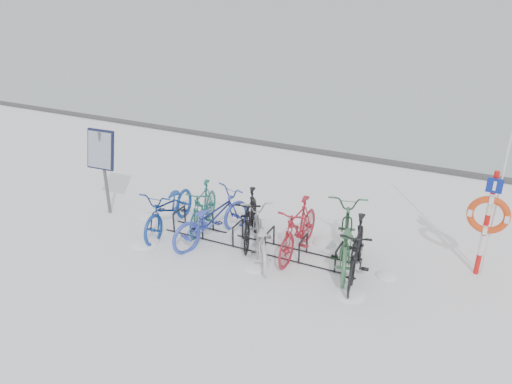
{
  "coord_description": "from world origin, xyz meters",
  "views": [
    {
      "loc": [
        3.88,
        -8.01,
        5.26
      ],
      "look_at": [
        -0.23,
        0.6,
        0.93
      ],
      "focal_mm": 35.0,
      "sensor_mm": 36.0,
      "label": 1
    }
  ],
  "objects": [
    {
      "name": "bike_rack",
      "position": [
        0.0,
        0.0,
        0.18
      ],
      "size": [
        4.0,
        0.48,
        0.46
      ],
      "color": "black",
      "rests_on": "ground"
    },
    {
      "name": "lifebuoy_station",
      "position": [
        4.21,
        0.83,
        1.26
      ],
      "size": [
        0.72,
        0.22,
        3.75
      ],
      "color": "red",
      "rests_on": "ground"
    },
    {
      "name": "bike_2",
      "position": [
        -0.9,
        -0.13,
        0.54
      ],
      "size": [
        1.35,
        2.19,
        1.08
      ],
      "primitive_type": "imported",
      "rotation": [
        0.0,
        0.0,
        2.81
      ],
      "color": "#3348BB",
      "rests_on": "ground"
    },
    {
      "name": "bike_4",
      "position": [
        0.27,
        -0.3,
        0.49
      ],
      "size": [
        1.53,
        1.93,
        0.98
      ],
      "primitive_type": "imported",
      "rotation": [
        0.0,
        0.0,
        3.69
      ],
      "color": "silver",
      "rests_on": "ground"
    },
    {
      "name": "bike_3",
      "position": [
        -0.19,
        0.25,
        0.54
      ],
      "size": [
        1.04,
        1.86,
        1.08
      ],
      "primitive_type": "imported",
      "rotation": [
        0.0,
        0.0,
        0.32
      ],
      "color": "black",
      "rests_on": "ground"
    },
    {
      "name": "bike_6",
      "position": [
        1.85,
        0.19,
        0.58
      ],
      "size": [
        1.3,
        2.34,
        1.16
      ],
      "primitive_type": "imported",
      "rotation": [
        0.0,
        0.0,
        3.39
      ],
      "color": "#376945",
      "rests_on": "ground"
    },
    {
      "name": "quay_edge",
      "position": [
        0.0,
        5.9,
        0.05
      ],
      "size": [
        400.0,
        0.25,
        0.1
      ],
      "primitive_type": "cube",
      "color": "#3F3F42",
      "rests_on": "ground"
    },
    {
      "name": "bike_1",
      "position": [
        -1.37,
        0.31,
        0.51
      ],
      "size": [
        0.81,
        1.75,
        1.02
      ],
      "primitive_type": "imported",
      "rotation": [
        0.0,
        0.0,
        0.2
      ],
      "color": "#1B5C56",
      "rests_on": "ground"
    },
    {
      "name": "ground",
      "position": [
        0.0,
        0.0,
        0.0
      ],
      "size": [
        900.0,
        900.0,
        0.0
      ],
      "primitive_type": "plane",
      "color": "white",
      "rests_on": "ground"
    },
    {
      "name": "info_board",
      "position": [
        -3.7,
        -0.09,
        1.45
      ],
      "size": [
        0.68,
        0.29,
        2.01
      ],
      "rotation": [
        0.0,
        0.0,
        0.06
      ],
      "color": "#595B5E",
      "rests_on": "ground"
    },
    {
      "name": "bike_7",
      "position": [
        2.17,
        -0.17,
        0.58
      ],
      "size": [
        0.8,
        1.98,
        1.16
      ],
      "primitive_type": "imported",
      "rotation": [
        0.0,
        0.0,
        0.13
      ],
      "color": "black",
      "rests_on": "ground"
    },
    {
      "name": "snow_drifts",
      "position": [
        0.03,
        -0.31,
        0.0
      ],
      "size": [
        5.85,
        2.19,
        0.21
      ],
      "color": "white",
      "rests_on": "ground"
    },
    {
      "name": "bike_5",
      "position": [
        0.9,
        0.16,
        0.57
      ],
      "size": [
        0.57,
        1.9,
        1.14
      ],
      "primitive_type": "imported",
      "rotation": [
        0.0,
        0.0,
        -0.02
      ],
      "color": "maroon",
      "rests_on": "ground"
    },
    {
      "name": "bike_0",
      "position": [
        -1.96,
        -0.11,
        0.54
      ],
      "size": [
        0.91,
        2.1,
        1.07
      ],
      "primitive_type": "imported",
      "rotation": [
        0.0,
        0.0,
        0.1
      ],
      "color": "navy",
      "rests_on": "ground"
    }
  ]
}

